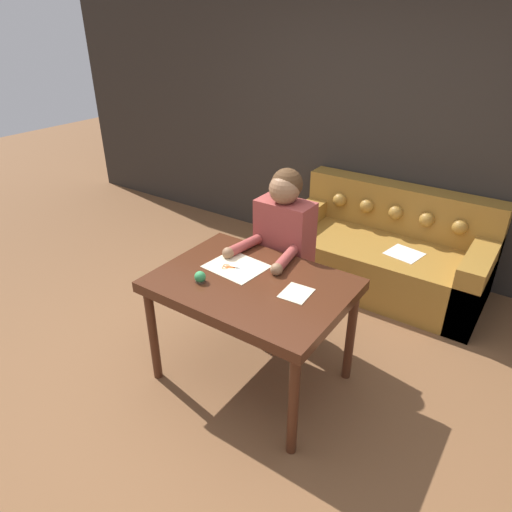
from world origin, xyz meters
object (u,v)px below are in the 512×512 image
object	(u,v)px
couch	(384,253)
pin_cushion	(200,277)
person	(283,255)
dining_table	(252,292)
scissors	(232,268)

from	to	relation	value
couch	pin_cushion	bearing A→B (deg)	-105.52
person	dining_table	bearing A→B (deg)	-78.66
scissors	pin_cushion	distance (m)	0.25
pin_cushion	person	bearing A→B (deg)	79.32
couch	person	distance (m)	1.26
pin_cushion	couch	bearing A→B (deg)	74.48
scissors	pin_cushion	size ratio (longest dim) A/B	2.75
dining_table	person	bearing A→B (deg)	101.34
person	scissors	bearing A→B (deg)	-100.00
dining_table	pin_cushion	distance (m)	0.33
couch	pin_cushion	size ratio (longest dim) A/B	24.73
couch	scissors	distance (m)	1.77
scissors	pin_cushion	bearing A→B (deg)	-102.05
person	scissors	size ratio (longest dim) A/B	6.72
person	pin_cushion	world-z (taller)	person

